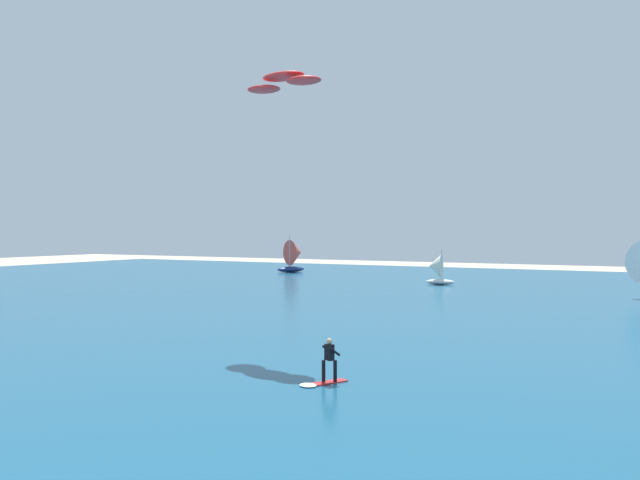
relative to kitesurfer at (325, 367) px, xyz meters
name	(u,v)px	position (x,y,z in m)	size (l,w,h in m)	color
ocean	(485,301)	(-2.01, 31.85, -0.65)	(160.00, 90.00, 0.10)	navy
kitesurfer	(325,367)	(0.00, 0.00, 0.00)	(1.41, 1.99, 1.67)	red
kite	(283,82)	(-5.50, 6.03, 12.38)	(4.92, 2.70, 0.71)	red
sailboat_mid_left	(295,255)	(-34.00, 55.68, 1.65)	(3.92, 4.41, 4.92)	navy
sailboat_near_shore	(436,269)	(-10.46, 44.95, 1.04)	(3.14, 2.71, 3.59)	white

